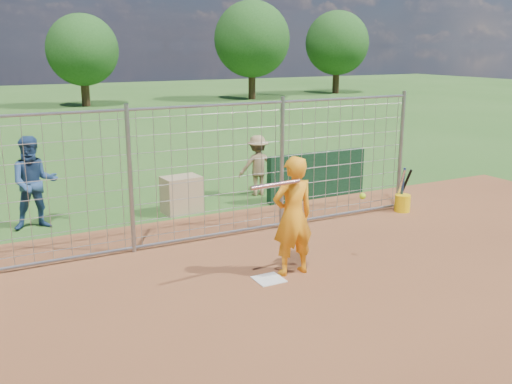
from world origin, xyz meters
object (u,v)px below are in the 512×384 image
batter (293,216)px  bystander_a (34,183)px  bystander_c (258,166)px  equipment_bin (182,195)px  bucket_with_bats (402,201)px

batter → bystander_a: 5.45m
batter → bystander_c: size_ratio=1.30×
bystander_a → bystander_c: bearing=6.7°
bystander_a → equipment_bin: size_ratio=2.31×
batter → equipment_bin: 4.12m
bystander_a → batter: bearing=-49.6°
bystander_c → bystander_a: bearing=8.8°
bystander_a → bystander_c: size_ratio=1.26×
batter → equipment_bin: batter is taller
bystander_a → equipment_bin: bystander_a is taller
bystander_c → bucket_with_bats: 3.51m
batter → bucket_with_bats: bearing=-152.9°
batter → equipment_bin: bearing=-83.7°
bystander_c → equipment_bin: (-2.16, -0.56, -0.33)m
bystander_c → bucket_with_bats: (2.14, -2.74, -0.49)m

